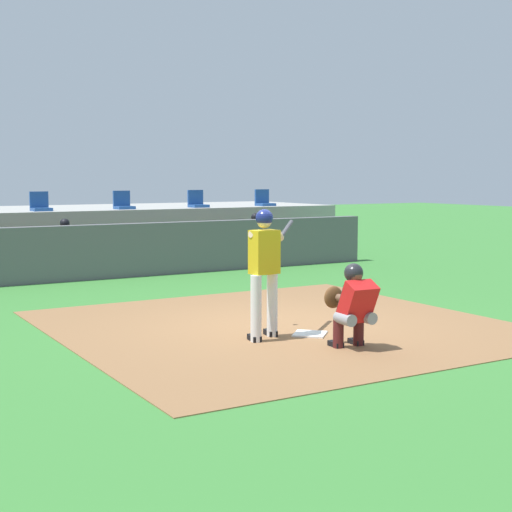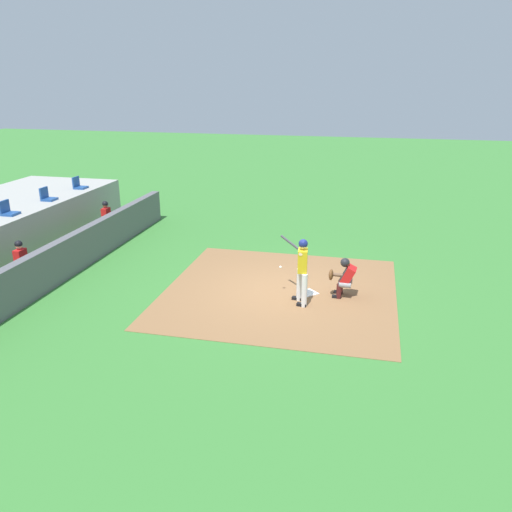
% 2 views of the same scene
% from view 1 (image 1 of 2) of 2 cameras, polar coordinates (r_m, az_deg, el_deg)
% --- Properties ---
extents(ground_plane, '(80.00, 80.00, 0.00)m').
position_cam_1_polar(ground_plane, '(11.40, 1.80, -5.33)').
color(ground_plane, '#387A33').
extents(dirt_infield, '(6.40, 6.40, 0.01)m').
position_cam_1_polar(dirt_infield, '(11.39, 1.80, -5.30)').
color(dirt_infield, olive).
rests_on(dirt_infield, ground).
extents(home_plate, '(0.62, 0.62, 0.02)m').
position_cam_1_polar(home_plate, '(10.74, 4.11, -5.91)').
color(home_plate, white).
rests_on(home_plate, dirt_infield).
extents(batter_at_plate, '(1.21, 0.93, 1.80)m').
position_cam_1_polar(batter_at_plate, '(10.31, 0.70, -0.69)').
color(batter_at_plate, silver).
rests_on(batter_at_plate, ground).
extents(catcher_crouched, '(0.50, 2.11, 1.13)m').
position_cam_1_polar(catcher_crouched, '(9.88, 7.31, -3.54)').
color(catcher_crouched, gray).
rests_on(catcher_crouched, ground).
extents(dugout_wall, '(13.00, 0.30, 1.20)m').
position_cam_1_polar(dugout_wall, '(17.10, -9.96, 0.42)').
color(dugout_wall, '#59595E').
rests_on(dugout_wall, ground).
extents(dugout_bench, '(11.80, 0.44, 0.45)m').
position_cam_1_polar(dugout_bench, '(18.07, -11.06, -0.50)').
color(dugout_bench, olive).
rests_on(dugout_bench, ground).
extents(dugout_player_1, '(0.49, 0.70, 1.30)m').
position_cam_1_polar(dugout_player_1, '(17.56, -14.13, 0.71)').
color(dugout_player_1, '#939399').
rests_on(dugout_player_1, ground).
extents(dugout_player_2, '(0.49, 0.70, 1.30)m').
position_cam_1_polar(dugout_player_2, '(19.58, 0.13, 1.43)').
color(dugout_player_2, '#939399').
rests_on(dugout_player_2, ground).
extents(stands_platform, '(15.00, 4.40, 1.40)m').
position_cam_1_polar(stands_platform, '(21.25, -14.18, 1.67)').
color(stands_platform, '#9E9E99').
rests_on(stands_platform, ground).
extents(stadium_seat_2, '(0.46, 0.46, 0.48)m').
position_cam_1_polar(stadium_seat_2, '(19.45, -16.03, 3.70)').
color(stadium_seat_2, '#1E478C').
rests_on(stadium_seat_2, stands_platform).
extents(stadium_seat_3, '(0.46, 0.46, 0.48)m').
position_cam_1_polar(stadium_seat_3, '(20.11, -10.03, 3.91)').
color(stadium_seat_3, '#1E478C').
rests_on(stadium_seat_3, stands_platform).
extents(stadium_seat_4, '(0.46, 0.46, 0.48)m').
position_cam_1_polar(stadium_seat_4, '(20.97, -4.47, 4.07)').
color(stadium_seat_4, '#1E478C').
rests_on(stadium_seat_4, stands_platform).
extents(stadium_seat_5, '(0.46, 0.46, 0.48)m').
position_cam_1_polar(stadium_seat_5, '(22.01, 0.61, 4.18)').
color(stadium_seat_5, '#1E478C').
rests_on(stadium_seat_5, stands_platform).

